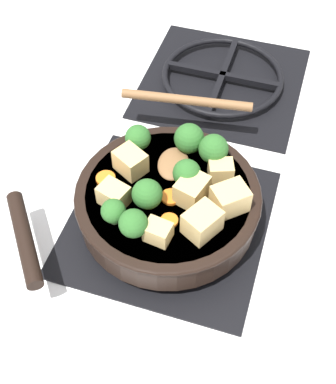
# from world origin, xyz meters

# --- Properties ---
(ground_plane) EXTENTS (2.40, 2.40, 0.00)m
(ground_plane) POSITION_xyz_m (0.00, 0.00, 0.00)
(ground_plane) COLOR white
(front_burner_grate) EXTENTS (0.31, 0.31, 0.03)m
(front_burner_grate) POSITION_xyz_m (0.00, 0.00, 0.01)
(front_burner_grate) COLOR black
(front_burner_grate) RESTS_ON ground_plane
(rear_burner_grate) EXTENTS (0.31, 0.31, 0.03)m
(rear_burner_grate) POSITION_xyz_m (0.00, 0.36, 0.01)
(rear_burner_grate) COLOR black
(rear_burner_grate) RESTS_ON ground_plane
(skillet_pan) EXTENTS (0.37, 0.35, 0.05)m
(skillet_pan) POSITION_xyz_m (-0.00, -0.00, 0.06)
(skillet_pan) COLOR black
(skillet_pan) RESTS_ON front_burner_grate
(wooden_spoon) EXTENTS (0.23, 0.21, 0.02)m
(wooden_spoon) POSITION_xyz_m (-0.02, 0.13, 0.09)
(wooden_spoon) COLOR brown
(wooden_spoon) RESTS_ON skillet_pan
(tofu_cube_center_large) EXTENTS (0.04, 0.03, 0.03)m
(tofu_cube_center_large) POSITION_xyz_m (0.01, -0.08, 0.09)
(tofu_cube_center_large) COLOR #DBB770
(tofu_cube_center_large) RESTS_ON skillet_pan
(tofu_cube_near_handle) EXTENTS (0.06, 0.06, 0.04)m
(tofu_cube_near_handle) POSITION_xyz_m (0.07, -0.05, 0.10)
(tofu_cube_near_handle) COLOR #DBB770
(tofu_cube_near_handle) RESTS_ON skillet_pan
(tofu_cube_east_chunk) EXTENTS (0.05, 0.06, 0.04)m
(tofu_cube_east_chunk) POSITION_xyz_m (0.04, -0.00, 0.10)
(tofu_cube_east_chunk) COLOR #DBB770
(tofu_cube_east_chunk) RESTS_ON skillet_pan
(tofu_cube_west_chunk) EXTENTS (0.04, 0.04, 0.03)m
(tofu_cube_west_chunk) POSITION_xyz_m (0.07, 0.05, 0.09)
(tofu_cube_west_chunk) COLOR #DBB770
(tofu_cube_west_chunk) RESTS_ON skillet_pan
(tofu_cube_back_piece) EXTENTS (0.06, 0.06, 0.04)m
(tofu_cube_back_piece) POSITION_xyz_m (0.09, -0.00, 0.10)
(tofu_cube_back_piece) COLOR #DBB770
(tofu_cube_back_piece) RESTS_ON skillet_pan
(tofu_cube_front_piece) EXTENTS (0.05, 0.04, 0.03)m
(tofu_cube_front_piece) POSITION_xyz_m (-0.07, -0.04, 0.10)
(tofu_cube_front_piece) COLOR #DBB770
(tofu_cube_front_piece) RESTS_ON skillet_pan
(tofu_cube_mid_small) EXTENTS (0.06, 0.05, 0.04)m
(tofu_cube_mid_small) POSITION_xyz_m (-0.07, 0.03, 0.10)
(tofu_cube_mid_small) COLOR #DBB770
(tofu_cube_mid_small) RESTS_ON skillet_pan
(broccoli_floret_near_spoon) EXTENTS (0.04, 0.04, 0.05)m
(broccoli_floret_near_spoon) POSITION_xyz_m (-0.07, 0.07, 0.11)
(broccoli_floret_near_spoon) COLOR #709956
(broccoli_floret_near_spoon) RESTS_ON skillet_pan
(broccoli_floret_center_top) EXTENTS (0.05, 0.05, 0.05)m
(broccoli_floret_center_top) POSITION_xyz_m (0.01, 0.09, 0.11)
(broccoli_floret_center_top) COLOR #709956
(broccoli_floret_center_top) RESTS_ON skillet_pan
(broccoli_floret_east_rim) EXTENTS (0.04, 0.04, 0.05)m
(broccoli_floret_east_rim) POSITION_xyz_m (-0.02, -0.09, 0.11)
(broccoli_floret_east_rim) COLOR #709956
(broccoli_floret_east_rim) RESTS_ON skillet_pan
(broccoli_floret_west_rim) EXTENTS (0.04, 0.04, 0.05)m
(broccoli_floret_west_rim) POSITION_xyz_m (-0.02, -0.03, 0.11)
(broccoli_floret_west_rim) COLOR #709956
(broccoli_floret_west_rim) RESTS_ON skillet_pan
(broccoli_floret_north_edge) EXTENTS (0.04, 0.04, 0.04)m
(broccoli_floret_north_edge) POSITION_xyz_m (-0.06, -0.07, 0.10)
(broccoli_floret_north_edge) COLOR #709956
(broccoli_floret_north_edge) RESTS_ON skillet_pan
(broccoli_floret_south_cluster) EXTENTS (0.04, 0.04, 0.05)m
(broccoli_floret_south_cluster) POSITION_xyz_m (0.02, 0.02, 0.11)
(broccoli_floret_south_cluster) COLOR #709956
(broccoli_floret_south_cluster) RESTS_ON skillet_pan
(broccoli_floret_mid_floret) EXTENTS (0.05, 0.05, 0.05)m
(broccoli_floret_mid_floret) POSITION_xyz_m (0.05, 0.08, 0.11)
(broccoli_floret_mid_floret) COLOR #709956
(broccoli_floret_mid_floret) RESTS_ON skillet_pan
(carrot_slice_orange_thin) EXTENTS (0.03, 0.03, 0.01)m
(carrot_slice_orange_thin) POSITION_xyz_m (0.01, -0.01, 0.08)
(carrot_slice_orange_thin) COLOR orange
(carrot_slice_orange_thin) RESTS_ON skillet_pan
(carrot_slice_near_center) EXTENTS (0.03, 0.03, 0.01)m
(carrot_slice_near_center) POSITION_xyz_m (-0.10, -0.01, 0.08)
(carrot_slice_near_center) COLOR orange
(carrot_slice_near_center) RESTS_ON skillet_pan
(carrot_slice_edge_slice) EXTENTS (0.03, 0.03, 0.01)m
(carrot_slice_edge_slice) POSITION_xyz_m (0.02, -0.05, 0.08)
(carrot_slice_edge_slice) COLOR orange
(carrot_slice_edge_slice) RESTS_ON skillet_pan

